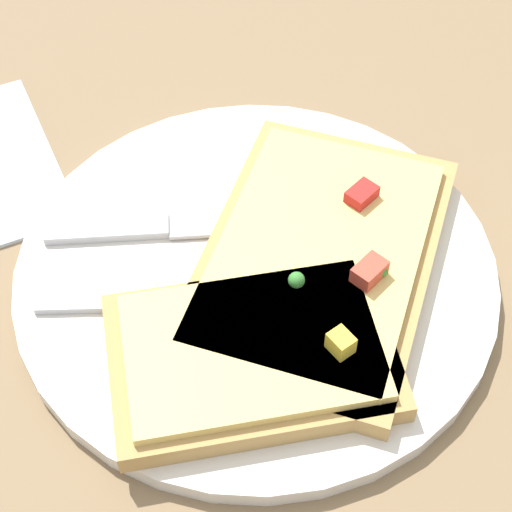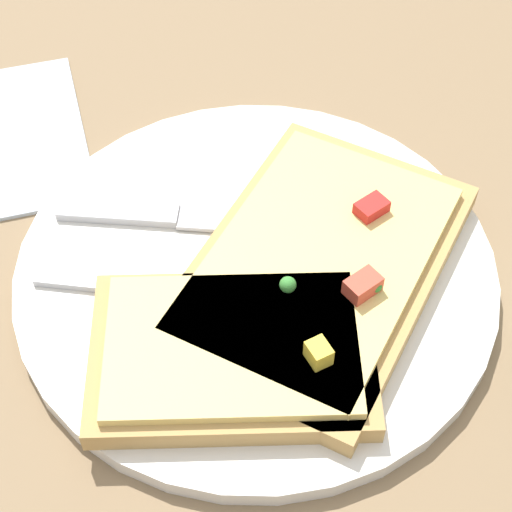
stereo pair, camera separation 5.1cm
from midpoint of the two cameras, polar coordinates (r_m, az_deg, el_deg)
The scene contains 7 objects.
ground_plane at distance 0.53m, azimuth -2.76°, elevation -1.67°, with size 4.00×4.00×0.00m, color #7F6647.
plate at distance 0.52m, azimuth -2.79°, elevation -1.28°, with size 0.29×0.29×0.01m.
fork at distance 0.50m, azimuth -3.36°, elevation -3.38°, with size 0.10×0.21×0.01m.
knife at distance 0.54m, azimuth -7.66°, elevation 1.84°, with size 0.09×0.20×0.01m.
pizza_slice_main at distance 0.51m, azimuth 1.38°, elevation -0.27°, with size 0.24×0.23×0.03m.
pizza_slice_corner at distance 0.47m, azimuth -3.36°, elevation -6.73°, with size 0.14×0.18×0.03m.
crumb_scatter at distance 0.51m, azimuth -2.85°, elevation -1.16°, with size 0.06×0.15×0.01m.
Camera 1 is at (-0.29, 0.13, 0.42)m, focal length 60.00 mm.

